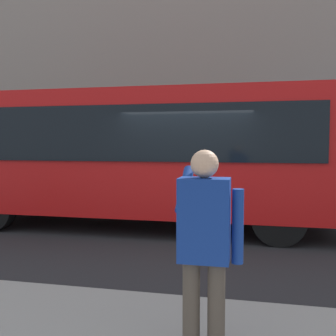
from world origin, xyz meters
The scene contains 4 objects.
ground_plane centered at (0.00, 0.00, 0.00)m, with size 60.00×60.00×0.00m, color #232326.
building_facade_far centered at (-0.02, -6.80, 5.99)m, with size 28.00×1.55×12.00m.
red_bus centered at (1.28, -0.61, 1.68)m, with size 9.05×2.54×3.08m.
pedestrian_photographer centered at (-0.85, 4.77, 1.14)m, with size 0.53×0.52×1.70m.
Camera 1 is at (-1.19, 7.73, 1.90)m, focal length 40.82 mm.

